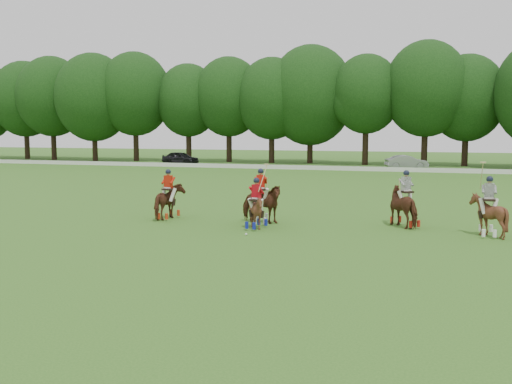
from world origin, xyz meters
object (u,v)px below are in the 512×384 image
(polo_red_a, at_px, (169,201))
(car_mid, at_px, (407,162))
(polo_red_b, at_px, (261,203))
(polo_red_c, at_px, (256,211))
(car_left, at_px, (180,158))
(polo_stripe_b, at_px, (488,214))
(polo_ball, at_px, (246,234))
(polo_stripe_a, at_px, (405,206))

(polo_red_a, bearing_deg, car_mid, 77.02)
(polo_red_b, relative_size, polo_red_c, 0.91)
(polo_red_c, bearing_deg, car_left, 119.09)
(polo_stripe_b, bearing_deg, polo_red_a, 179.64)
(polo_red_b, distance_m, polo_stripe_b, 9.41)
(polo_red_a, relative_size, polo_red_b, 0.95)
(car_mid, height_order, polo_red_b, polo_red_b)
(car_mid, xyz_separation_m, polo_red_b, (-4.40, -38.32, 0.18))
(polo_ball, bearing_deg, polo_stripe_a, 34.39)
(polo_red_b, xyz_separation_m, polo_stripe_a, (6.20, 1.05, -0.00))
(polo_ball, bearing_deg, polo_red_b, 96.01)
(polo_red_a, height_order, polo_red_b, polo_red_b)
(polo_red_a, distance_m, polo_ball, 5.61)
(polo_red_b, bearing_deg, polo_ball, -83.99)
(polo_red_a, xyz_separation_m, polo_red_c, (4.71, -1.29, -0.08))
(car_left, relative_size, polo_red_a, 1.94)
(car_left, bearing_deg, polo_ball, -142.63)
(polo_red_a, distance_m, polo_stripe_b, 13.87)
(car_mid, distance_m, polo_ball, 41.50)
(polo_stripe_b, bearing_deg, car_mid, 97.40)
(car_mid, distance_m, polo_red_a, 39.46)
(polo_red_a, relative_size, polo_stripe_b, 0.80)
(car_mid, relative_size, polo_stripe_a, 1.80)
(polo_red_a, xyz_separation_m, polo_ball, (4.77, -2.84, -0.80))
(polo_stripe_b, bearing_deg, car_left, 129.06)
(car_mid, height_order, polo_ball, car_mid)
(car_left, bearing_deg, polo_red_b, -141.16)
(car_mid, relative_size, polo_stripe_b, 1.51)
(car_mid, xyz_separation_m, polo_red_c, (-4.15, -39.74, 0.04))
(car_mid, bearing_deg, car_left, 70.68)
(car_left, height_order, polo_red_a, polo_red_a)
(car_left, distance_m, polo_red_a, 42.21)
(car_left, relative_size, polo_stripe_b, 1.56)
(car_left, distance_m, polo_stripe_b, 49.63)
(polo_red_a, xyz_separation_m, polo_stripe_b, (13.87, -0.09, 0.01))
(car_left, xyz_separation_m, polo_red_b, (21.86, -38.32, 0.13))
(polo_stripe_a, bearing_deg, polo_stripe_b, -21.56)
(polo_red_c, height_order, polo_ball, polo_red_c)
(polo_red_b, bearing_deg, polo_stripe_b, -1.33)
(polo_stripe_a, relative_size, polo_ball, 27.09)
(polo_stripe_a, bearing_deg, polo_red_a, -173.67)
(polo_ball, bearing_deg, polo_stripe_b, 16.86)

